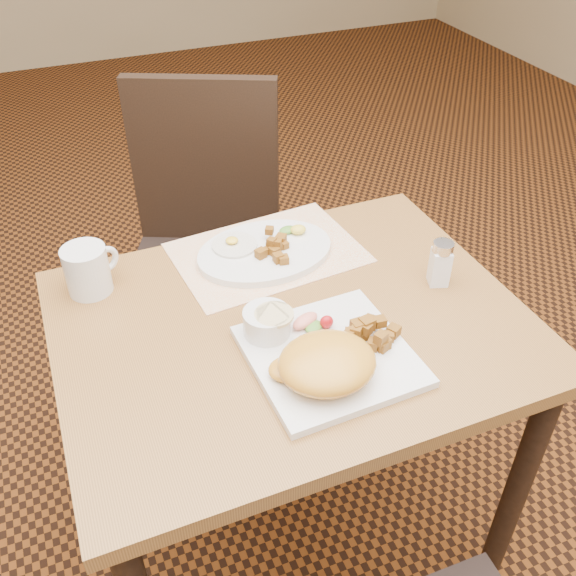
# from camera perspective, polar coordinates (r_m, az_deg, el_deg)

# --- Properties ---
(ground) EXTENTS (8.00, 8.00, 0.00)m
(ground) POSITION_cam_1_polar(r_m,az_deg,el_deg) (1.83, 0.28, -20.92)
(ground) COLOR black
(ground) RESTS_ON ground
(table) EXTENTS (0.90, 0.70, 0.75)m
(table) POSITION_cam_1_polar(r_m,az_deg,el_deg) (1.32, 0.36, -6.45)
(table) COLOR #94622D
(table) RESTS_ON ground
(chair_far) EXTENTS (0.56, 0.57, 0.97)m
(chair_far) POSITION_cam_1_polar(r_m,az_deg,el_deg) (1.88, -7.46, 4.46)
(chair_far) COLOR black
(chair_far) RESTS_ON ground
(placemat) EXTENTS (0.42, 0.31, 0.00)m
(placemat) POSITION_cam_1_polar(r_m,az_deg,el_deg) (1.43, -1.84, 3.15)
(placemat) COLOR white
(placemat) RESTS_ON table
(plate_square) EXTENTS (0.29, 0.29, 0.02)m
(plate_square) POSITION_cam_1_polar(r_m,az_deg,el_deg) (1.17, 3.73, -6.04)
(plate_square) COLOR silver
(plate_square) RESTS_ON table
(plate_oval) EXTENTS (0.32, 0.25, 0.02)m
(plate_oval) POSITION_cam_1_polar(r_m,az_deg,el_deg) (1.41, -2.07, 3.24)
(plate_oval) COLOR silver
(plate_oval) RESTS_ON placemat
(hollandaise_mound) EXTENTS (0.18, 0.15, 0.06)m
(hollandaise_mound) POSITION_cam_1_polar(r_m,az_deg,el_deg) (1.10, 3.40, -6.74)
(hollandaise_mound) COLOR gold
(hollandaise_mound) RESTS_ON plate_square
(ramekin) EXTENTS (0.09, 0.09, 0.05)m
(ramekin) POSITION_cam_1_polar(r_m,az_deg,el_deg) (1.18, -1.85, -3.00)
(ramekin) COLOR silver
(ramekin) RESTS_ON plate_square
(garnish_sq) EXTENTS (0.08, 0.07, 0.03)m
(garnish_sq) POSITION_cam_1_polar(r_m,az_deg,el_deg) (1.21, 2.14, -3.07)
(garnish_sq) COLOR #387223
(garnish_sq) RESTS_ON plate_square
(fried_egg) EXTENTS (0.10, 0.10, 0.02)m
(fried_egg) POSITION_cam_1_polar(r_m,az_deg,el_deg) (1.42, -4.81, 3.89)
(fried_egg) COLOR white
(fried_egg) RESTS_ON plate_oval
(garnish_ov) EXTENTS (0.06, 0.05, 0.02)m
(garnish_ov) POSITION_cam_1_polar(r_m,az_deg,el_deg) (1.46, 0.52, 5.21)
(garnish_ov) COLOR #387223
(garnish_ov) RESTS_ON plate_oval
(salt_shaker) EXTENTS (0.05, 0.05, 0.10)m
(salt_shaker) POSITION_cam_1_polar(r_m,az_deg,el_deg) (1.35, 13.40, 2.22)
(salt_shaker) COLOR white
(salt_shaker) RESTS_ON table
(coffee_mug) EXTENTS (0.12, 0.09, 0.10)m
(coffee_mug) POSITION_cam_1_polar(r_m,az_deg,el_deg) (1.35, -17.36, 1.58)
(coffee_mug) COLOR silver
(coffee_mug) RESTS_ON table
(home_fries_sq) EXTENTS (0.11, 0.10, 0.04)m
(home_fries_sq) POSITION_cam_1_polar(r_m,az_deg,el_deg) (1.18, 7.36, -3.94)
(home_fries_sq) COLOR #8B5616
(home_fries_sq) RESTS_ON plate_square
(home_fries_ov) EXTENTS (0.09, 0.12, 0.03)m
(home_fries_ov) POSITION_cam_1_polar(r_m,az_deg,el_deg) (1.40, -1.19, 3.68)
(home_fries_ov) COLOR #8B5616
(home_fries_ov) RESTS_ON plate_oval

